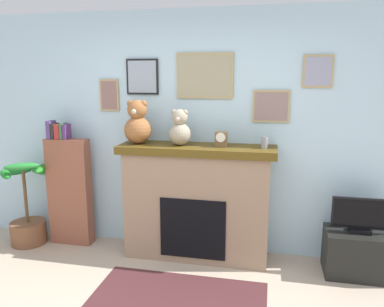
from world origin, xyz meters
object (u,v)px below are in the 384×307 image
(fireplace, at_px, (197,201))
(candle_jar, at_px, (264,143))
(bookshelf, at_px, (69,189))
(teddy_bear_cream, at_px, (138,124))
(teddy_bear_brown, at_px, (180,129))
(tv_stand, at_px, (357,253))
(mantel_clock, at_px, (221,139))
(potted_plant, at_px, (28,216))
(television, at_px, (361,216))

(fireplace, relative_size, candle_jar, 13.94)
(bookshelf, relative_size, teddy_bear_cream, 3.09)
(bookshelf, xyz_separation_m, teddy_bear_brown, (1.32, -0.04, 0.73))
(candle_jar, bearing_deg, tv_stand, -3.64)
(tv_stand, xyz_separation_m, mantel_clock, (-1.36, 0.06, 1.07))
(potted_plant, distance_m, candle_jar, 2.82)
(fireplace, height_order, potted_plant, fireplace)
(potted_plant, height_order, teddy_bear_cream, teddy_bear_cream)
(television, distance_m, teddy_bear_brown, 1.95)
(tv_stand, bearing_deg, candle_jar, 176.36)
(potted_plant, bearing_deg, teddy_bear_brown, 2.70)
(potted_plant, xyz_separation_m, television, (3.58, 0.02, 0.27))
(potted_plant, bearing_deg, teddy_bear_cream, 3.60)
(mantel_clock, bearing_deg, television, -2.48)
(television, height_order, teddy_bear_brown, teddy_bear_brown)
(bookshelf, relative_size, candle_jar, 12.31)
(fireplace, distance_m, tv_stand, 1.66)
(bookshelf, height_order, teddy_bear_cream, teddy_bear_cream)
(fireplace, xyz_separation_m, television, (1.61, -0.08, -0.01))
(television, xyz_separation_m, candle_jar, (-0.93, 0.06, 0.67))
(television, bearing_deg, candle_jar, 176.27)
(television, xyz_separation_m, teddy_bear_brown, (-1.78, 0.06, 0.78))
(fireplace, bearing_deg, teddy_bear_cream, -178.34)
(bookshelf, relative_size, television, 2.69)
(tv_stand, distance_m, teddy_bear_cream, 2.54)
(bookshelf, xyz_separation_m, mantel_clock, (1.74, -0.04, 0.64))
(teddy_bear_brown, bearing_deg, teddy_bear_cream, -179.99)
(bookshelf, height_order, potted_plant, bookshelf)
(potted_plant, xyz_separation_m, tv_stand, (3.58, 0.03, -0.11))
(fireplace, distance_m, mantel_clock, 0.72)
(fireplace, height_order, mantel_clock, mantel_clock)
(mantel_clock, bearing_deg, fireplace, 175.61)
(mantel_clock, height_order, teddy_bear_cream, teddy_bear_cream)
(bookshelf, relative_size, mantel_clock, 9.33)
(potted_plant, xyz_separation_m, teddy_bear_cream, (1.34, 0.08, 1.09))
(teddy_bear_cream, bearing_deg, television, -1.53)
(potted_plant, height_order, tv_stand, potted_plant)
(teddy_bear_brown, bearing_deg, mantel_clock, -0.14)
(television, xyz_separation_m, mantel_clock, (-1.36, 0.06, 0.69))
(mantel_clock, bearing_deg, potted_plant, -177.85)
(television, relative_size, candle_jar, 4.58)
(potted_plant, distance_m, tv_stand, 3.58)
(teddy_bear_brown, bearing_deg, potted_plant, -177.30)
(bookshelf, xyz_separation_m, potted_plant, (-0.48, -0.13, -0.32))
(television, bearing_deg, potted_plant, -179.61)
(potted_plant, relative_size, mantel_clock, 6.51)
(fireplace, bearing_deg, mantel_clock, -4.39)
(bookshelf, distance_m, teddy_bear_cream, 1.16)
(candle_jar, bearing_deg, fireplace, 178.51)
(bookshelf, distance_m, television, 3.10)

